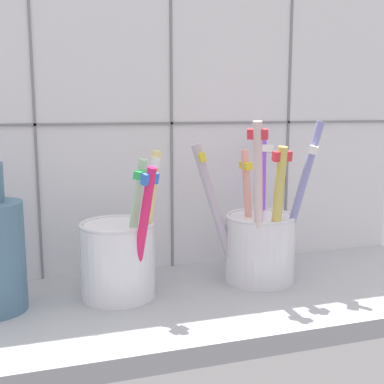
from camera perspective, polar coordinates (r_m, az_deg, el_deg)
name	(u,v)px	position (r cm, az deg, el deg)	size (l,w,h in cm)	color
counter_slab	(200,305)	(55.56, 0.87, -12.70)	(64.00, 22.00, 2.00)	#9EA3A8
tile_wall_back	(169,104)	(62.89, -2.63, 9.97)	(64.00, 2.20, 45.00)	white
toothbrush_cup_left	(120,256)	(54.20, -8.24, -7.18)	(8.75, 9.74, 15.73)	white
toothbrush_cup_right	(260,240)	(58.85, 7.70, -5.44)	(13.71, 11.98, 18.79)	white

